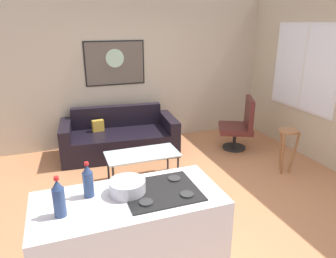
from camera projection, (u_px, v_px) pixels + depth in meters
ground at (183, 201)px, 4.15m from camera, size 6.40×6.40×0.04m
back_wall at (135, 70)px, 5.83m from camera, size 6.40×0.05×2.80m
right_wall at (333, 80)px, 4.79m from camera, size 0.05×6.40×2.80m
couch at (120, 139)px, 5.54m from camera, size 2.06×1.07×0.80m
coffee_table at (142, 156)px, 4.51m from camera, size 1.05×0.52×0.45m
armchair at (240, 125)px, 5.66m from camera, size 0.79×0.80×0.97m
bar_stool at (287, 141)px, 4.74m from camera, size 0.33×0.32×0.71m
kitchen_counter at (131, 245)px, 2.61m from camera, size 1.51×0.71×0.96m
soda_bottle at (59, 198)px, 2.19m from camera, size 0.09×0.09×0.31m
soda_bottle_2 at (88, 181)px, 2.44m from camera, size 0.08×0.08×0.30m
mixing_bowl at (127, 187)px, 2.51m from camera, size 0.30×0.30×0.11m
wall_painting at (115, 63)px, 5.62m from camera, size 1.10×0.03×0.80m
window at (304, 68)px, 5.28m from camera, size 0.03×1.49×1.48m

